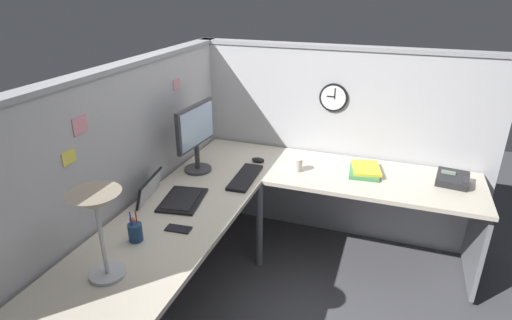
% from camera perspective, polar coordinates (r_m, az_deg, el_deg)
% --- Properties ---
extents(ground_plane, '(6.80, 6.80, 0.00)m').
position_cam_1_polar(ground_plane, '(3.17, 2.32, -16.26)').
color(ground_plane, '#47474C').
extents(cubicle_wall_back, '(2.57, 0.12, 1.58)m').
position_cam_1_polar(cubicle_wall_back, '(2.80, -17.01, -3.72)').
color(cubicle_wall_back, '#B2B2B7').
rests_on(cubicle_wall_back, ground).
extents(cubicle_wall_right, '(0.12, 2.37, 1.58)m').
position_cam_1_polar(cubicle_wall_right, '(3.46, 11.04, 2.16)').
color(cubicle_wall_right, '#B2B2B7').
rests_on(cubicle_wall_right, ground).
extents(desk, '(2.35, 2.15, 0.73)m').
position_cam_1_polar(desk, '(2.68, 2.58, -7.93)').
color(desk, beige).
rests_on(desk, ground).
extents(monitor, '(0.46, 0.20, 0.50)m').
position_cam_1_polar(monitor, '(3.00, -8.23, 3.67)').
color(monitor, '#38383D').
rests_on(monitor, desk).
extents(laptop, '(0.40, 0.43, 0.22)m').
position_cam_1_polar(laptop, '(2.72, -11.96, -4.91)').
color(laptop, black).
rests_on(laptop, desk).
extents(keyboard, '(0.44, 0.16, 0.02)m').
position_cam_1_polar(keyboard, '(2.95, -1.50, -2.39)').
color(keyboard, black).
rests_on(keyboard, desk).
extents(computer_mouse, '(0.06, 0.10, 0.03)m').
position_cam_1_polar(computer_mouse, '(3.21, 0.28, 0.01)').
color(computer_mouse, black).
rests_on(computer_mouse, desk).
extents(desk_lamp_dome, '(0.24, 0.24, 0.44)m').
position_cam_1_polar(desk_lamp_dome, '(1.98, -21.05, -6.26)').
color(desk_lamp_dome, '#B7BABF').
rests_on(desk_lamp_dome, desk).
extents(pen_cup, '(0.08, 0.08, 0.18)m').
position_cam_1_polar(pen_cup, '(2.35, -16.23, -9.45)').
color(pen_cup, navy).
rests_on(pen_cup, desk).
extents(cell_phone, '(0.08, 0.15, 0.01)m').
position_cam_1_polar(cell_phone, '(2.42, -10.60, -9.27)').
color(cell_phone, black).
rests_on(cell_phone, desk).
extents(office_phone, '(0.22, 0.23, 0.11)m').
position_cam_1_polar(office_phone, '(3.16, 25.43, -2.45)').
color(office_phone, '#232326').
rests_on(office_phone, desk).
extents(book_stack, '(0.31, 0.25, 0.04)m').
position_cam_1_polar(book_stack, '(3.13, 14.73, -1.35)').
color(book_stack, '#3F7F4C').
rests_on(book_stack, desk).
extents(coffee_mug, '(0.08, 0.08, 0.10)m').
position_cam_1_polar(coffee_mug, '(3.07, 5.64, -0.65)').
color(coffee_mug, silver).
rests_on(coffee_mug, desk).
extents(wall_clock, '(0.04, 0.22, 0.22)m').
position_cam_1_polar(wall_clock, '(3.30, 10.60, 8.44)').
color(wall_clock, black).
extents(pinned_note_leftmost, '(0.09, 0.00, 0.07)m').
position_cam_1_polar(pinned_note_leftmost, '(3.07, -10.84, 10.19)').
color(pinned_note_leftmost, pink).
extents(pinned_note_middle, '(0.09, 0.00, 0.07)m').
position_cam_1_polar(pinned_note_middle, '(2.27, -24.29, 0.33)').
color(pinned_note_middle, '#EAD84C').
extents(pinned_note_rightmost, '(0.10, 0.00, 0.09)m').
position_cam_1_polar(pinned_note_rightmost, '(2.30, -23.00, 4.42)').
color(pinned_note_rightmost, pink).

